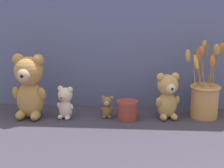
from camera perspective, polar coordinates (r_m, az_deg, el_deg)
The scene contains 8 objects.
ground_plane at distance 1.40m, azimuth -0.06°, elevation -5.73°, with size 4.00×4.00×0.00m, color #3D3847.
backdrop_wall at distance 1.48m, azimuth 0.41°, elevation 11.18°, with size 1.30×0.02×0.80m.
teddy_bear_large at distance 1.41m, azimuth -13.61°, elevation -0.16°, with size 0.14×0.13×0.26m.
teddy_bear_medium at distance 1.39m, azimuth 9.21°, elevation -1.80°, with size 0.11×0.10×0.19m.
teddy_bear_small at distance 1.39m, azimuth -7.78°, elevation -2.97°, with size 0.07×0.07×0.13m.
teddy_bear_tiny at distance 1.39m, azimuth -0.84°, elevation -3.73°, with size 0.05×0.05×0.09m.
flower_vase at distance 1.44m, azimuth 15.18°, elevation -1.81°, with size 0.17×0.13×0.31m.
decorative_tin_tall at distance 1.38m, azimuth 2.56°, elevation -4.29°, with size 0.09×0.09×0.08m.
Camera 1 is at (0.09, -1.31, 0.48)m, focal length 55.00 mm.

